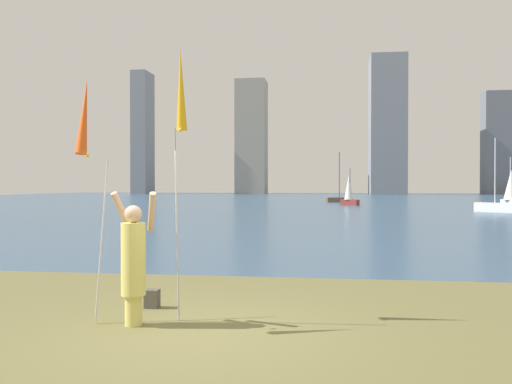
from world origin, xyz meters
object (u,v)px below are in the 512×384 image
Objects in this scene: kite_flag_right at (181,97)px; sailboat_3 at (495,206)px; bag at (152,299)px; sailboat_2 at (511,187)px; sailboat_6 at (339,199)px; kite_flag_left at (85,123)px; person at (134,260)px; sailboat_4 at (349,191)px.

sailboat_3 is at bearing 66.83° from kite_flag_right.
bag is 0.06× the size of sailboat_2.
sailboat_2 is at bearing -12.86° from sailboat_6.
person is at bearing 28.83° from kite_flag_left.
kite_flag_right is 35.94m from sailboat_3.
kite_flag_left is 55.05m from sailboat_6.
bag is 44.40m from sailboat_4.
kite_flag_left is (-0.57, -0.32, 1.92)m from person.
sailboat_6 is (3.98, 54.49, -0.60)m from person.
bag is 53.90m from sailboat_2.
sailboat_6 is (4.07, 53.41, 0.19)m from bag.
sailboat_3 is 23.67m from sailboat_6.
kite_flag_right is 0.75× the size of sailboat_3.
sailboat_3 reaches higher than sailboat_4.
bag is (-0.67, 0.63, -3.17)m from kite_flag_right.
sailboat_4 is at bearing 83.35° from kite_flag_left.
kite_flag_right is at bearing -93.60° from sailboat_6.
kite_flag_right is 13.54× the size of bag.
sailboat_2 reaches higher than kite_flag_right.
sailboat_3 reaches higher than kite_flag_right.
person is at bearing -94.17° from sailboat_6.
sailboat_4 is (4.74, 45.20, 0.43)m from person.
kite_flag_right is 54.22m from sailboat_2.
person is 2.03m from kite_flag_left.
sailboat_4 is (4.16, 44.75, -1.95)m from kite_flag_right.
person is 0.55× the size of kite_flag_left.
kite_flag_right is 3.30m from bag.
sailboat_2 is at bearing 66.60° from person.
person is 36.46m from sailboat_3.
sailboat_2 reaches higher than kite_flag_left.
kite_flag_left is at bearing -96.65° from sailboat_4.
sailboat_4 is at bearing 83.42° from person.
sailboat_3 reaches higher than kite_flag_left.
sailboat_6 reaches higher than sailboat_3.
sailboat_3 is (14.10, 32.93, -2.90)m from kite_flag_right.
sailboat_3 is (15.24, 33.70, -2.44)m from kite_flag_left.
sailboat_6 is (-0.76, 9.29, -1.04)m from sailboat_4.
sailboat_2 is at bearing 17.93° from sailboat_4.
person is 0.47× the size of kite_flag_right.
kite_flag_left is at bearing -114.34° from sailboat_3.
sailboat_3 is (-6.58, -17.17, -1.32)m from sailboat_2.
bag is at bearing 94.27° from person.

